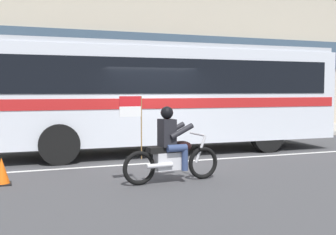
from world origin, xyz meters
TOP-DOWN VIEW (x-y plane):
  - ground_plane at (0.00, 0.00)m, footprint 60.00×60.00m
  - sidewalk_curb at (0.00, 5.10)m, footprint 28.00×3.80m
  - lane_center_stripe at (0.00, -0.60)m, footprint 26.60×0.14m
  - office_building_facade at (0.00, 7.39)m, footprint 28.00×0.89m
  - transit_bus at (0.77, 1.19)m, footprint 10.61×2.80m
  - motorcycle_with_rider at (-0.56, -2.87)m, footprint 2.19×0.64m
  - fire_hydrant at (-2.56, 3.82)m, footprint 0.22×0.30m
  - traffic_cone at (-3.82, -1.91)m, footprint 0.36×0.36m

SIDE VIEW (x-z plane):
  - ground_plane at x=0.00m, z-range 0.00..0.00m
  - lane_center_stripe at x=0.00m, z-range 0.00..0.01m
  - sidewalk_curb at x=0.00m, z-range 0.00..0.15m
  - traffic_cone at x=-3.82m, z-range -0.02..0.53m
  - fire_hydrant at x=-2.56m, z-range 0.14..0.89m
  - motorcycle_with_rider at x=-0.56m, z-range -0.22..1.55m
  - transit_bus at x=0.77m, z-range 0.27..3.49m
  - office_building_facade at x=0.00m, z-range 0.01..10.60m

